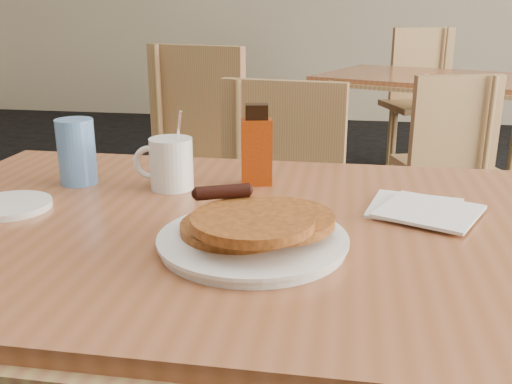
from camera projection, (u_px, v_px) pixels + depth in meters
main_table at (228, 242)px, 1.01m from camera, size 1.31×0.89×0.75m
neighbor_table at (438, 83)px, 3.15m from camera, size 1.48×1.25×0.75m
chair_main_far at (278, 201)px, 1.78m from camera, size 0.46×0.46×0.89m
chair_neighbor_far at (421, 88)px, 3.90m from camera, size 0.57×0.58×0.98m
chair_neighbor_near at (449, 151)px, 2.51m from camera, size 0.48×0.49×0.84m
chair_wall_extra at (190, 149)px, 2.23m from camera, size 0.55×0.56×0.97m
pancake_plate at (254, 232)px, 0.88m from camera, size 0.30×0.30×0.09m
coffee_mug at (170, 163)px, 1.16m from camera, size 0.13×0.09×0.16m
syrup_bottle at (257, 148)px, 1.18m from camera, size 0.07×0.05×0.17m
napkin_stack at (422, 210)px, 1.03m from camera, size 0.22×0.23×0.01m
blue_tumbler at (77, 152)px, 1.19m from camera, size 0.10×0.10×0.14m
side_saucer at (9, 206)px, 1.05m from camera, size 0.15×0.15×0.01m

